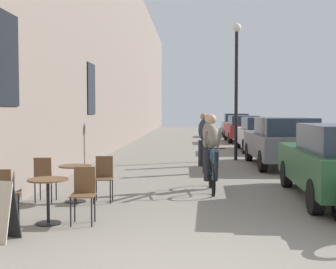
{
  "coord_description": "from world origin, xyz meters",
  "views": [
    {
      "loc": [
        0.15,
        -4.75,
        1.8
      ],
      "look_at": [
        -0.63,
        11.04,
        0.96
      ],
      "focal_mm": 48.71,
      "sensor_mm": 36.0,
      "label": 1
    }
  ],
  "objects_px": {
    "street_lamp": "(236,74)",
    "parked_car_fourth": "(242,128)",
    "cafe_table_near": "(48,191)",
    "cafe_table_mid": "(75,176)",
    "cyclist_on_bicycle": "(212,155)",
    "cafe_chair_near_toward_street": "(84,191)",
    "parked_car_third": "(260,133)",
    "cafe_chair_mid_toward_street": "(44,176)",
    "cafe_chair_mid_toward_wall": "(104,175)",
    "cafe_chair_near_toward_wall": "(3,192)",
    "parked_car_second": "(282,141)",
    "parked_car_fifth": "(236,124)",
    "pedestrian_mid": "(204,136)",
    "pedestrian_near": "(209,140)"
  },
  "relations": [
    {
      "from": "street_lamp",
      "to": "cafe_table_mid",
      "type": "bearing_deg",
      "value": -116.9
    },
    {
      "from": "parked_car_third",
      "to": "pedestrian_near",
      "type": "bearing_deg",
      "value": -109.53
    },
    {
      "from": "cafe_chair_near_toward_street",
      "to": "cafe_chair_mid_toward_street",
      "type": "distance_m",
      "value": 1.96
    },
    {
      "from": "cafe_chair_near_toward_wall",
      "to": "parked_car_second",
      "type": "xyz_separation_m",
      "value": [
        5.87,
        7.73,
        0.3
      ]
    },
    {
      "from": "cafe_table_mid",
      "to": "parked_car_third",
      "type": "bearing_deg",
      "value": 65.0
    },
    {
      "from": "cafe_chair_near_toward_street",
      "to": "parked_car_third",
      "type": "height_order",
      "value": "parked_car_third"
    },
    {
      "from": "cafe_table_mid",
      "to": "parked_car_second",
      "type": "relative_size",
      "value": 0.16
    },
    {
      "from": "cafe_chair_mid_toward_street",
      "to": "parked_car_second",
      "type": "distance_m",
      "value": 8.32
    },
    {
      "from": "pedestrian_near",
      "to": "parked_car_fifth",
      "type": "relative_size",
      "value": 0.38
    },
    {
      "from": "cafe_table_near",
      "to": "parked_car_third",
      "type": "distance_m",
      "value": 14.19
    },
    {
      "from": "cafe_table_near",
      "to": "cafe_chair_mid_toward_wall",
      "type": "height_order",
      "value": "cafe_chair_mid_toward_wall"
    },
    {
      "from": "street_lamp",
      "to": "parked_car_fourth",
      "type": "xyz_separation_m",
      "value": [
        1.32,
        9.69,
        -2.33
      ]
    },
    {
      "from": "street_lamp",
      "to": "cyclist_on_bicycle",
      "type": "bearing_deg",
      "value": -100.54
    },
    {
      "from": "parked_car_fifth",
      "to": "pedestrian_mid",
      "type": "bearing_deg",
      "value": -98.93
    },
    {
      "from": "cafe_chair_mid_toward_street",
      "to": "parked_car_fourth",
      "type": "bearing_deg",
      "value": 71.6
    },
    {
      "from": "cafe_table_near",
      "to": "parked_car_third",
      "type": "bearing_deg",
      "value": 68.01
    },
    {
      "from": "street_lamp",
      "to": "parked_car_second",
      "type": "height_order",
      "value": "street_lamp"
    },
    {
      "from": "cafe_chair_near_toward_wall",
      "to": "cafe_table_near",
      "type": "bearing_deg",
      "value": 6.25
    },
    {
      "from": "cafe_chair_mid_toward_wall",
      "to": "cafe_chair_near_toward_wall",
      "type": "bearing_deg",
      "value": -123.1
    },
    {
      "from": "street_lamp",
      "to": "parked_car_fourth",
      "type": "height_order",
      "value": "street_lamp"
    },
    {
      "from": "cafe_chair_near_toward_wall",
      "to": "cyclist_on_bicycle",
      "type": "bearing_deg",
      "value": 43.62
    },
    {
      "from": "cafe_chair_near_toward_street",
      "to": "parked_car_fifth",
      "type": "height_order",
      "value": "parked_car_fifth"
    },
    {
      "from": "cafe_chair_near_toward_wall",
      "to": "parked_car_fourth",
      "type": "height_order",
      "value": "parked_car_fourth"
    },
    {
      "from": "parked_car_fourth",
      "to": "parked_car_fifth",
      "type": "distance_m",
      "value": 6.02
    },
    {
      "from": "cafe_table_near",
      "to": "cafe_table_mid",
      "type": "relative_size",
      "value": 1.0
    },
    {
      "from": "cyclist_on_bicycle",
      "to": "pedestrian_near",
      "type": "relative_size",
      "value": 1.04
    },
    {
      "from": "cafe_table_near",
      "to": "cafe_chair_mid_toward_street",
      "type": "relative_size",
      "value": 0.81
    },
    {
      "from": "cafe_chair_mid_toward_street",
      "to": "pedestrian_mid",
      "type": "xyz_separation_m",
      "value": [
        3.27,
        5.98,
        0.45
      ]
    },
    {
      "from": "parked_car_fifth",
      "to": "parked_car_second",
      "type": "bearing_deg",
      "value": -90.79
    },
    {
      "from": "cyclist_on_bicycle",
      "to": "pedestrian_mid",
      "type": "bearing_deg",
      "value": 90.67
    },
    {
      "from": "cafe_chair_near_toward_street",
      "to": "cafe_table_mid",
      "type": "bearing_deg",
      "value": 108.63
    },
    {
      "from": "cafe_table_mid",
      "to": "cafe_chair_mid_toward_wall",
      "type": "height_order",
      "value": "cafe_chair_mid_toward_wall"
    },
    {
      "from": "cafe_table_near",
      "to": "cafe_chair_near_toward_street",
      "type": "distance_m",
      "value": 0.56
    },
    {
      "from": "cafe_chair_mid_toward_wall",
      "to": "parked_car_fourth",
      "type": "distance_m",
      "value": 17.9
    },
    {
      "from": "cafe_chair_near_toward_street",
      "to": "cyclist_on_bicycle",
      "type": "relative_size",
      "value": 0.51
    },
    {
      "from": "cafe_table_near",
      "to": "cafe_chair_mid_toward_street",
      "type": "bearing_deg",
      "value": 109.82
    },
    {
      "from": "cafe_table_near",
      "to": "parked_car_second",
      "type": "height_order",
      "value": "parked_car_second"
    },
    {
      "from": "cafe_table_near",
      "to": "cafe_table_mid",
      "type": "xyz_separation_m",
      "value": [
        -0.01,
        1.74,
        0.0
      ]
    },
    {
      "from": "cafe_table_near",
      "to": "street_lamp",
      "type": "xyz_separation_m",
      "value": [
        3.88,
        9.41,
        2.59
      ]
    },
    {
      "from": "cafe_chair_near_toward_wall",
      "to": "street_lamp",
      "type": "relative_size",
      "value": 0.18
    },
    {
      "from": "street_lamp",
      "to": "parked_car_third",
      "type": "distance_m",
      "value": 4.63
    },
    {
      "from": "cafe_chair_mid_toward_wall",
      "to": "parked_car_third",
      "type": "xyz_separation_m",
      "value": [
        4.77,
        11.33,
        0.27
      ]
    },
    {
      "from": "cafe_table_near",
      "to": "parked_car_fourth",
      "type": "distance_m",
      "value": 19.79
    },
    {
      "from": "street_lamp",
      "to": "cafe_chair_mid_toward_street",
      "type": "bearing_deg",
      "value": -120.06
    },
    {
      "from": "cafe_chair_near_toward_street",
      "to": "cafe_chair_mid_toward_wall",
      "type": "distance_m",
      "value": 1.74
    },
    {
      "from": "cafe_table_mid",
      "to": "cafe_chair_mid_toward_street",
      "type": "height_order",
      "value": "cafe_chair_mid_toward_street"
    },
    {
      "from": "street_lamp",
      "to": "parked_car_fifth",
      "type": "distance_m",
      "value": 15.94
    },
    {
      "from": "parked_car_fourth",
      "to": "parked_car_fifth",
      "type": "height_order",
      "value": "parked_car_fifth"
    },
    {
      "from": "cafe_chair_near_toward_street",
      "to": "cyclist_on_bicycle",
      "type": "xyz_separation_m",
      "value": [
        2.17,
        3.11,
        0.29
      ]
    },
    {
      "from": "cafe_chair_near_toward_street",
      "to": "parked_car_fifth",
      "type": "xyz_separation_m",
      "value": [
        4.86,
        25.04,
        0.3
      ]
    }
  ]
}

